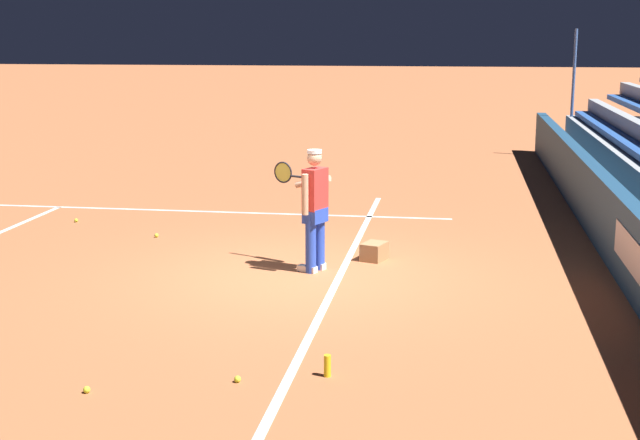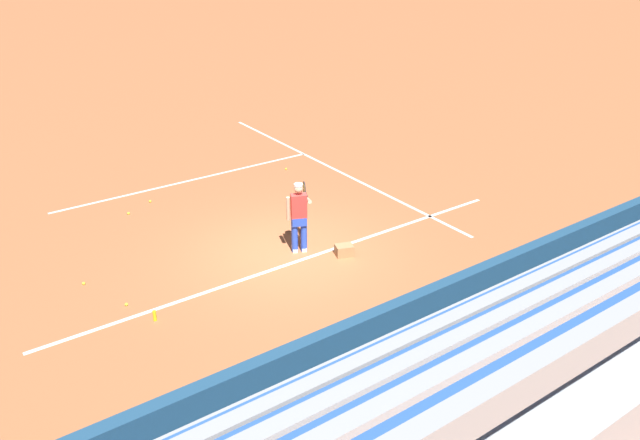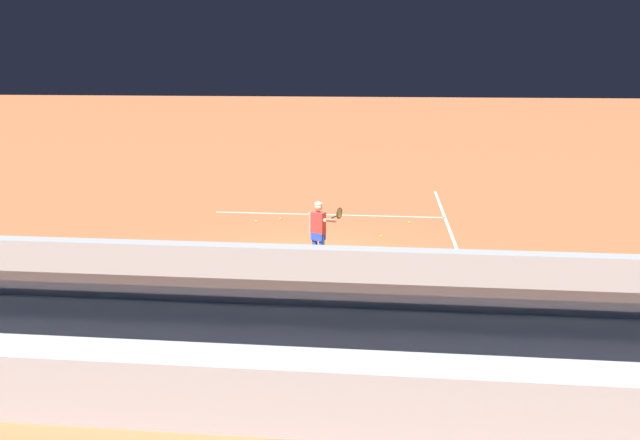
{
  "view_description": "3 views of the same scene",
  "coord_description": "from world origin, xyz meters",
  "px_view_note": "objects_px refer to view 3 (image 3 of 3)",
  "views": [
    {
      "loc": [
        -11.74,
        -2.05,
        3.28
      ],
      "look_at": [
        -0.6,
        -0.32,
        0.91
      ],
      "focal_mm": 50.0,
      "sensor_mm": 36.0,
      "label": 1
    },
    {
      "loc": [
        -6.85,
        -11.0,
        7.03
      ],
      "look_at": [
        0.76,
        -0.2,
        0.7
      ],
      "focal_mm": 35.0,
      "sensor_mm": 36.0,
      "label": 2
    },
    {
      "loc": [
        1.89,
        -16.04,
        5.35
      ],
      "look_at": [
        0.21,
        0.5,
        1.09
      ],
      "focal_mm": 35.0,
      "sensor_mm": 36.0,
      "label": 3
    }
  ],
  "objects_px": {
    "tennis_ball_by_box": "(409,222)",
    "water_bottle": "(170,265)",
    "tennis_ball_near_player": "(381,236)",
    "tennis_ball_midcourt": "(280,219)",
    "ball_box_cardboard": "(344,270)",
    "tennis_ball_far_right": "(170,258)",
    "tennis_ball_far_left": "(256,221)",
    "tennis_ball_toward_net": "(170,244)",
    "tennis_player": "(319,233)"
  },
  "relations": [
    {
      "from": "tennis_ball_by_box",
      "to": "tennis_ball_toward_net",
      "type": "distance_m",
      "value": 7.95
    },
    {
      "from": "tennis_player",
      "to": "tennis_ball_near_player",
      "type": "bearing_deg",
      "value": 60.09
    },
    {
      "from": "tennis_ball_near_player",
      "to": "tennis_ball_far_left",
      "type": "height_order",
      "value": "same"
    },
    {
      "from": "ball_box_cardboard",
      "to": "tennis_ball_far_left",
      "type": "height_order",
      "value": "ball_box_cardboard"
    },
    {
      "from": "tennis_ball_far_right",
      "to": "water_bottle",
      "type": "height_order",
      "value": "water_bottle"
    },
    {
      "from": "tennis_ball_far_right",
      "to": "tennis_ball_toward_net",
      "type": "bearing_deg",
      "value": 109.39
    },
    {
      "from": "tennis_ball_by_box",
      "to": "tennis_ball_far_left",
      "type": "distance_m",
      "value": 5.21
    },
    {
      "from": "tennis_player",
      "to": "tennis_ball_far_left",
      "type": "xyz_separation_m",
      "value": [
        -2.61,
        4.31,
        -0.86
      ]
    },
    {
      "from": "tennis_ball_by_box",
      "to": "tennis_ball_far_right",
      "type": "height_order",
      "value": "same"
    },
    {
      "from": "tennis_ball_by_box",
      "to": "tennis_ball_far_left",
      "type": "relative_size",
      "value": 1.0
    },
    {
      "from": "tennis_ball_near_player",
      "to": "tennis_ball_toward_net",
      "type": "relative_size",
      "value": 1.0
    },
    {
      "from": "tennis_player",
      "to": "ball_box_cardboard",
      "type": "distance_m",
      "value": 1.32
    },
    {
      "from": "tennis_ball_toward_net",
      "to": "water_bottle",
      "type": "height_order",
      "value": "water_bottle"
    },
    {
      "from": "tennis_ball_toward_net",
      "to": "tennis_ball_far_right",
      "type": "relative_size",
      "value": 1.0
    },
    {
      "from": "tennis_ball_near_player",
      "to": "tennis_ball_toward_net",
      "type": "bearing_deg",
      "value": -166.65
    },
    {
      "from": "tennis_ball_by_box",
      "to": "tennis_ball_toward_net",
      "type": "bearing_deg",
      "value": -155.47
    },
    {
      "from": "ball_box_cardboard",
      "to": "tennis_ball_toward_net",
      "type": "height_order",
      "value": "ball_box_cardboard"
    },
    {
      "from": "ball_box_cardboard",
      "to": "tennis_ball_toward_net",
      "type": "bearing_deg",
      "value": 157.93
    },
    {
      "from": "tennis_ball_near_player",
      "to": "tennis_ball_far_left",
      "type": "distance_m",
      "value": 4.5
    },
    {
      "from": "ball_box_cardboard",
      "to": "tennis_ball_far_right",
      "type": "xyz_separation_m",
      "value": [
        -4.9,
        0.85,
        -0.1
      ]
    },
    {
      "from": "ball_box_cardboard",
      "to": "tennis_ball_by_box",
      "type": "distance_m",
      "value": 5.78
    },
    {
      "from": "tennis_ball_by_box",
      "to": "tennis_ball_near_player",
      "type": "relative_size",
      "value": 1.0
    },
    {
      "from": "tennis_player",
      "to": "water_bottle",
      "type": "relative_size",
      "value": 7.8
    },
    {
      "from": "tennis_ball_by_box",
      "to": "tennis_ball_midcourt",
      "type": "height_order",
      "value": "same"
    },
    {
      "from": "tennis_player",
      "to": "tennis_ball_toward_net",
      "type": "height_order",
      "value": "tennis_player"
    },
    {
      "from": "tennis_ball_by_box",
      "to": "water_bottle",
      "type": "height_order",
      "value": "water_bottle"
    },
    {
      "from": "ball_box_cardboard",
      "to": "tennis_ball_by_box",
      "type": "relative_size",
      "value": 6.06
    },
    {
      "from": "tennis_player",
      "to": "tennis_ball_by_box",
      "type": "height_order",
      "value": "tennis_player"
    },
    {
      "from": "tennis_ball_toward_net",
      "to": "tennis_player",
      "type": "bearing_deg",
      "value": -16.67
    },
    {
      "from": "ball_box_cardboard",
      "to": "tennis_player",
      "type": "bearing_deg",
      "value": 132.76
    },
    {
      "from": "tennis_ball_toward_net",
      "to": "tennis_ball_far_right",
      "type": "bearing_deg",
      "value": -70.61
    },
    {
      "from": "tennis_ball_by_box",
      "to": "water_bottle",
      "type": "distance_m",
      "value": 8.47
    },
    {
      "from": "tennis_ball_near_player",
      "to": "tennis_ball_midcourt",
      "type": "relative_size",
      "value": 1.0
    },
    {
      "from": "tennis_player",
      "to": "tennis_ball_far_left",
      "type": "relative_size",
      "value": 25.98
    },
    {
      "from": "tennis_player",
      "to": "tennis_ball_near_player",
      "type": "xyz_separation_m",
      "value": [
        1.66,
        2.88,
        -0.86
      ]
    },
    {
      "from": "tennis_ball_by_box",
      "to": "tennis_ball_midcourt",
      "type": "xyz_separation_m",
      "value": [
        -4.43,
        0.06,
        0.0
      ]
    },
    {
      "from": "ball_box_cardboard",
      "to": "tennis_ball_far_right",
      "type": "distance_m",
      "value": 4.97
    },
    {
      "from": "tennis_player",
      "to": "tennis_ball_midcourt",
      "type": "distance_m",
      "value": 5.16
    },
    {
      "from": "tennis_ball_far_left",
      "to": "tennis_player",
      "type": "bearing_deg",
      "value": -58.86
    },
    {
      "from": "water_bottle",
      "to": "tennis_ball_toward_net",
      "type": "bearing_deg",
      "value": 109.15
    },
    {
      "from": "ball_box_cardboard",
      "to": "water_bottle",
      "type": "xyz_separation_m",
      "value": [
        -4.62,
        0.02,
        -0.02
      ]
    },
    {
      "from": "water_bottle",
      "to": "tennis_ball_near_player",
      "type": "bearing_deg",
      "value": 33.32
    },
    {
      "from": "tennis_ball_near_player",
      "to": "tennis_player",
      "type": "bearing_deg",
      "value": -119.91
    },
    {
      "from": "tennis_ball_far_left",
      "to": "water_bottle",
      "type": "relative_size",
      "value": 0.3
    },
    {
      "from": "tennis_ball_by_box",
      "to": "tennis_ball_toward_net",
      "type": "height_order",
      "value": "same"
    },
    {
      "from": "tennis_ball_toward_net",
      "to": "water_bottle",
      "type": "bearing_deg",
      "value": -70.85
    },
    {
      "from": "tennis_ball_far_right",
      "to": "water_bottle",
      "type": "xyz_separation_m",
      "value": [
        0.28,
        -0.83,
        0.08
      ]
    },
    {
      "from": "tennis_ball_near_player",
      "to": "tennis_ball_far_left",
      "type": "bearing_deg",
      "value": 161.46
    },
    {
      "from": "ball_box_cardboard",
      "to": "tennis_ball_far_right",
      "type": "height_order",
      "value": "ball_box_cardboard"
    },
    {
      "from": "tennis_ball_toward_net",
      "to": "tennis_ball_midcourt",
      "type": "relative_size",
      "value": 1.0
    }
  ]
}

